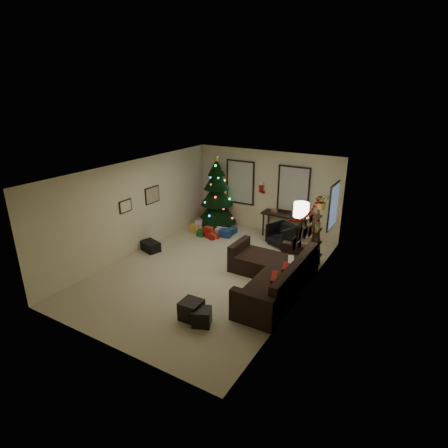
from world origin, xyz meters
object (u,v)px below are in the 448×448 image
(christmas_tree, at_px, (217,196))
(sofa, at_px, (274,277))
(desk_chair, at_px, (282,235))
(bookshelf, at_px, (315,240))
(desk, at_px, (285,217))

(christmas_tree, bearing_deg, sofa, -41.18)
(desk_chair, bearing_deg, sofa, -48.05)
(sofa, xyz_separation_m, bookshelf, (0.49, 1.58, 0.49))
(sofa, relative_size, desk, 2.06)
(christmas_tree, distance_m, desk, 2.50)
(christmas_tree, distance_m, desk_chair, 2.79)
(sofa, bearing_deg, christmas_tree, 138.82)
(sofa, xyz_separation_m, desk_chair, (-0.83, 2.52, 0.04))
(sofa, relative_size, desk_chair, 4.44)
(christmas_tree, bearing_deg, bookshelf, -20.28)
(bookshelf, bearing_deg, sofa, -107.24)
(christmas_tree, height_order, bookshelf, christmas_tree)
(christmas_tree, xyz_separation_m, desk, (2.47, 0.13, -0.36))
(sofa, distance_m, bookshelf, 1.72)
(christmas_tree, distance_m, sofa, 4.68)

